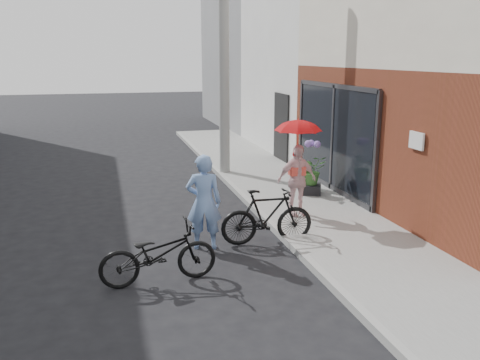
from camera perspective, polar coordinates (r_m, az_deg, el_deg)
name	(u,v)px	position (r m, az deg, el deg)	size (l,w,h in m)	color
ground	(245,261)	(8.38, 0.55, -9.09)	(80.00, 80.00, 0.00)	black
sidewalk	(315,212)	(10.81, 8.45, -3.58)	(2.20, 24.00, 0.12)	gray
curb	(263,216)	(10.41, 2.57, -4.11)	(0.12, 24.00, 0.12)	#9E9E99
plaster_building	(374,49)	(18.88, 14.82, 14.08)	(8.00, 6.00, 7.00)	white
east_building_far	(300,50)	(25.21, 6.72, 14.25)	(8.00, 8.00, 7.00)	gray
utility_pole	(224,46)	(13.81, -1.82, 14.79)	(0.28, 0.28, 7.00)	#9E9E99
officer	(204,202)	(8.68, -4.08, -2.49)	(0.61, 0.40, 1.66)	#7598D1
bike_left	(158,254)	(7.56, -9.16, -8.19)	(0.60, 1.72, 0.90)	black
bike_right	(267,216)	(8.99, 3.06, -4.10)	(0.47, 1.66, 1.00)	black
kimono_woman	(297,180)	(10.20, 6.39, -0.01)	(0.84, 0.35, 1.44)	beige
parasol	(298,125)	(9.99, 6.56, 6.17)	(0.88, 0.88, 0.77)	red
planter	(311,189)	(11.95, 8.02, -1.01)	(0.43, 0.43, 0.23)	black
potted_plant	(312,170)	(11.85, 8.10, 1.11)	(0.61, 0.53, 0.68)	#35692A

